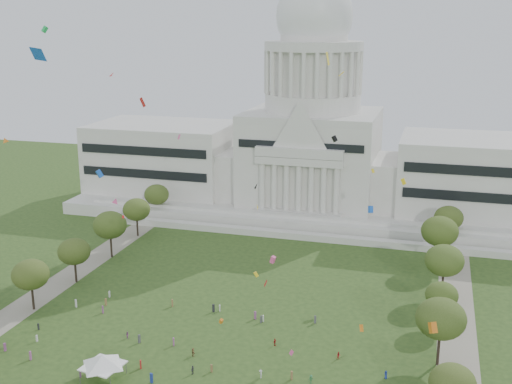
{
  "coord_description": "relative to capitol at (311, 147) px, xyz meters",
  "views": [
    {
      "loc": [
        41.02,
        -98.26,
        64.01
      ],
      "look_at": [
        0.0,
        45.0,
        24.0
      ],
      "focal_mm": 45.0,
      "sensor_mm": 36.0,
      "label": 1
    }
  ],
  "objects": [
    {
      "name": "path_right",
      "position": [
        48.0,
        -83.59,
        -22.28
      ],
      "size": [
        8.0,
        160.0,
        0.04
      ],
      "primitive_type": "cube",
      "color": "gray",
      "rests_on": "ground"
    },
    {
      "name": "person_4",
      "position": [
        0.2,
        -112.3,
        -21.41
      ],
      "size": [
        0.74,
        1.12,
        1.77
      ],
      "primitive_type": "imported",
      "rotation": [
        0.0,
        0.0,
        4.53
      ],
      "color": "#4C4C51",
      "rests_on": "ground"
    },
    {
      "name": "distant_crowd",
      "position": [
        -13.26,
        -99.77,
        -21.43
      ],
      "size": [
        57.95,
        34.02,
        1.92
      ],
      "color": "#994C8C",
      "rests_on": "ground"
    },
    {
      "name": "path_left",
      "position": [
        -48.0,
        -83.59,
        -22.28
      ],
      "size": [
        8.0,
        160.0,
        0.04
      ],
      "primitive_type": "cube",
      "color": "gray",
      "rests_on": "ground"
    },
    {
      "name": "row_tree_r_3",
      "position": [
        44.4,
        -79.1,
        -15.21
      ],
      "size": [
        7.01,
        7.01,
        9.98
      ],
      "color": "black",
      "rests_on": "ground"
    },
    {
      "name": "row_tree_l_2",
      "position": [
        -45.04,
        -96.29,
        -13.79
      ],
      "size": [
        8.42,
        8.42,
        11.97
      ],
      "color": "black",
      "rests_on": "ground"
    },
    {
      "name": "row_tree_r_5",
      "position": [
        43.49,
        -43.4,
        -12.37
      ],
      "size": [
        9.82,
        9.82,
        13.96
      ],
      "color": "black",
      "rests_on": "ground"
    },
    {
      "name": "person_5",
      "position": [
        -2.16,
        -106.07,
        -21.45
      ],
      "size": [
        1.4,
        1.66,
        1.7
      ],
      "primitive_type": "imported",
      "rotation": [
        0.0,
        0.0,
        2.16
      ],
      "color": "olive",
      "rests_on": "ground"
    },
    {
      "name": "row_tree_l_3",
      "position": [
        -44.09,
        -79.67,
        -14.09
      ],
      "size": [
        8.12,
        8.12,
        11.55
      ],
      "color": "black",
      "rests_on": "ground"
    },
    {
      "name": "row_tree_l_4",
      "position": [
        -44.08,
        -61.17,
        -12.9
      ],
      "size": [
        9.29,
        9.29,
        13.21
      ],
      "color": "black",
      "rests_on": "ground"
    },
    {
      "name": "person_3",
      "position": [
        12.78,
        -110.09,
        -21.47
      ],
      "size": [
        0.93,
        1.19,
        1.64
      ],
      "primitive_type": "imported",
      "rotation": [
        0.0,
        0.0,
        5.13
      ],
      "color": "silver",
      "rests_on": "ground"
    },
    {
      "name": "row_tree_r_1",
      "position": [
        46.22,
        -115.34,
        -14.64
      ],
      "size": [
        7.58,
        7.58,
        10.78
      ],
      "color": "black",
      "rests_on": "ground"
    },
    {
      "name": "person_0",
      "position": [
        35.07,
        -103.94,
        -21.51
      ],
      "size": [
        0.87,
        0.92,
        1.58
      ],
      "primitive_type": "imported",
      "rotation": [
        0.0,
        0.0,
        5.36
      ],
      "color": "navy",
      "rests_on": "ground"
    },
    {
      "name": "kite_swarm",
      "position": [
        -0.1,
        -105.14,
        8.01
      ],
      "size": [
        87.23,
        94.76,
        60.01
      ],
      "color": "yellow",
      "rests_on": "ground"
    },
    {
      "name": "ground",
      "position": [
        0.0,
        -113.59,
        -22.3
      ],
      "size": [
        400.0,
        400.0,
        0.0
      ],
      "primitive_type": "plane",
      "color": "#2B471B",
      "rests_on": "ground"
    },
    {
      "name": "person_8",
      "position": [
        -17.97,
        -102.95,
        -21.56
      ],
      "size": [
        0.84,
        0.78,
        1.47
      ],
      "primitive_type": "imported",
      "rotation": [
        0.0,
        0.0,
        2.51
      ],
      "color": "#994C8C",
      "rests_on": "ground"
    },
    {
      "name": "row_tree_l_6",
      "position": [
        -46.87,
        -24.45,
        -14.02
      ],
      "size": [
        8.19,
        8.19,
        11.64
      ],
      "color": "black",
      "rests_on": "ground"
    },
    {
      "name": "person_2",
      "position": [
        25.6,
        -99.39,
        -21.53
      ],
      "size": [
        0.88,
        0.77,
        1.54
      ],
      "primitive_type": "imported",
      "rotation": [
        0.0,
        0.0,
        0.51
      ],
      "color": "#B21E1E",
      "rests_on": "ground"
    },
    {
      "name": "event_tent",
      "position": [
        -14.88,
        -118.57,
        -18.33
      ],
      "size": [
        10.44,
        10.44,
        5.11
      ],
      "color": "#4C4C4C",
      "rests_on": "ground"
    },
    {
      "name": "row_tree_r_6",
      "position": [
        45.96,
        -25.46,
        -13.79
      ],
      "size": [
        8.42,
        8.42,
        11.97
      ],
      "color": "black",
      "rests_on": "ground"
    },
    {
      "name": "capitol",
      "position": [
        0.0,
        0.0,
        0.0
      ],
      "size": [
        160.0,
        64.5,
        91.3
      ],
      "color": "silver",
      "rests_on": "ground"
    },
    {
      "name": "person_9",
      "position": [
        22.09,
        -109.4,
        -21.43
      ],
      "size": [
        1.25,
        1.11,
        1.73
      ],
      "primitive_type": "imported",
      "rotation": [
        0.0,
        0.0,
        0.6
      ],
      "color": "#33723F",
      "rests_on": "ground"
    },
    {
      "name": "row_tree_l_5",
      "position": [
        -45.22,
        -42.58,
        -13.88
      ],
      "size": [
        8.33,
        8.33,
        11.85
      ],
      "color": "black",
      "rests_on": "ground"
    },
    {
      "name": "row_tree_r_2",
      "position": [
        44.17,
        -96.15,
        -12.64
      ],
      "size": [
        9.55,
        9.55,
        13.58
      ],
      "color": "black",
      "rests_on": "ground"
    },
    {
      "name": "row_tree_r_4",
      "position": [
        44.76,
        -63.55,
        -13.01
      ],
      "size": [
        9.19,
        9.19,
        13.06
      ],
      "color": "black",
      "rests_on": "ground"
    },
    {
      "name": "person_10",
      "position": [
        12.29,
        -97.59,
        -21.5
      ],
      "size": [
        0.76,
        1.04,
        1.58
      ],
      "primitive_type": "imported",
      "rotation": [
        0.0,
        0.0,
        1.27
      ],
      "color": "#B21E1E",
      "rests_on": "ground"
    }
  ]
}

